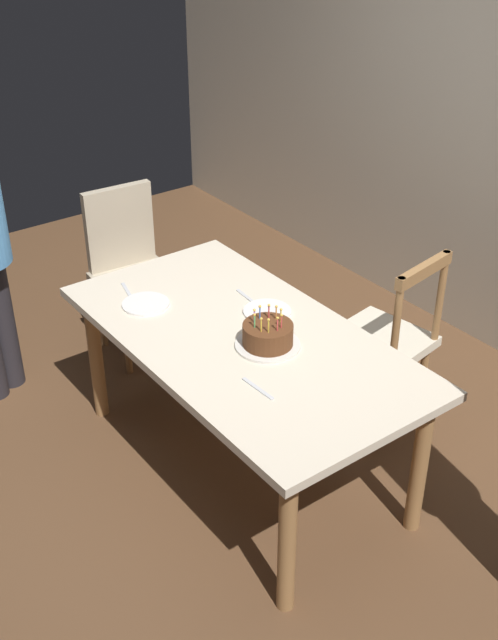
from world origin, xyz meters
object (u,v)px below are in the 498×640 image
at_px(birthday_cake, 268,336).
at_px(chair_upholstered, 130,263).
at_px(dining_table, 242,351).
at_px(chair_spindle_back, 384,342).
at_px(plate_far_side, 267,311).
at_px(plate_near_celebrant, 146,304).

distance_m(birthday_cake, chair_upholstered, 1.41).
height_order(dining_table, birthday_cake, birthday_cake).
height_order(dining_table, chair_upholstered, chair_upholstered).
xyz_separation_m(birthday_cake, chair_upholstered, (-1.39, 0.10, -0.25)).
bearing_deg(chair_spindle_back, plate_far_side, -109.69).
relative_size(dining_table, chair_spindle_back, 1.82).
height_order(birthday_cake, plate_far_side, birthday_cake).
relative_size(plate_far_side, chair_upholstered, 0.23).
bearing_deg(plate_near_celebrant, chair_upholstered, 156.61).
height_order(birthday_cake, chair_spindle_back, chair_spindle_back).
bearing_deg(dining_table, plate_far_side, 112.88).
bearing_deg(chair_upholstered, plate_far_side, 3.58).
relative_size(plate_far_side, chair_spindle_back, 0.23).
xyz_separation_m(dining_table, chair_spindle_back, (0.12, 0.78, -0.19)).
height_order(plate_far_side, chair_spindle_back, chair_spindle_back).
bearing_deg(plate_near_celebrant, chair_spindle_back, 58.88).
distance_m(plate_near_celebrant, plate_far_side, 0.56).
relative_size(plate_near_celebrant, chair_spindle_back, 0.23).
bearing_deg(plate_near_celebrant, birthday_cake, 21.41).
height_order(plate_near_celebrant, plate_far_side, same).
bearing_deg(dining_table, chair_spindle_back, 81.29).
distance_m(dining_table, chair_upholstered, 1.26).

